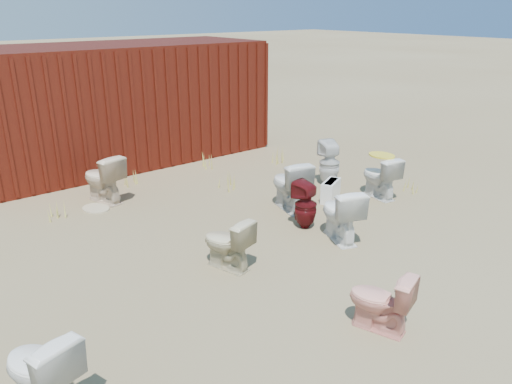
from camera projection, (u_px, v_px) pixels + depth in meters
ground at (282, 240)px, 7.05m from camera, size 100.00×100.00×0.00m
shipping_container at (120, 103)px, 10.45m from camera, size 6.00×2.40×2.40m
toilet_front_a at (40, 371)px, 3.97m from camera, size 0.61×0.82×0.75m
toilet_front_pink at (380, 301)px, 5.00m from camera, size 0.55×0.72×0.65m
toilet_front_c at (341, 214)px, 6.94m from camera, size 0.69×0.87×0.78m
toilet_front_maroon at (306, 205)px, 7.33m from camera, size 0.37×0.38×0.72m
toilet_front_e at (290, 185)px, 8.00m from camera, size 0.65×0.90×0.83m
toilet_back_beige_left at (227, 243)px, 6.19m from camera, size 0.55×0.74×0.68m
toilet_back_beige_right at (103, 178)px, 8.31m from camera, size 0.63×0.88×0.82m
toilet_back_yellowlid at (380, 177)px, 8.53m from camera, size 0.54×0.78×0.74m
toilet_back_e at (329, 163)px, 9.11m from camera, size 0.49×0.49×0.83m
yellow_lid at (382, 155)px, 8.39m from camera, size 0.37×0.47×0.02m
loose_tank at (331, 191)px, 8.43m from camera, size 0.54×0.40×0.35m
loose_lid_near at (96, 208)px, 8.12m from camera, size 0.50×0.58×0.02m
loose_lid_far at (108, 198)px, 8.59m from camera, size 0.49×0.56×0.02m
weed_clump_a at (58, 211)px, 7.70m from camera, size 0.36×0.36×0.28m
weed_clump_b at (228, 181)px, 8.98m from camera, size 0.32×0.32×0.30m
weed_clump_c at (276, 155)px, 10.56m from camera, size 0.36×0.36×0.30m
weed_clump_d at (131, 178)px, 9.20m from camera, size 0.30×0.30×0.25m
weed_clump_e at (209, 160)px, 10.19m from camera, size 0.34×0.34×0.30m
weed_clump_f at (410, 185)px, 8.89m from camera, size 0.28×0.28×0.21m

